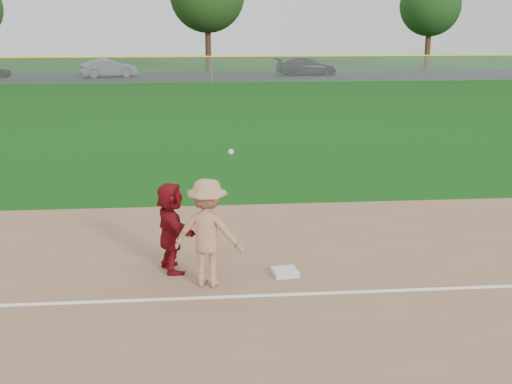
{
  "coord_description": "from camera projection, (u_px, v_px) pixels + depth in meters",
  "views": [
    {
      "loc": [
        -1.16,
        -11.18,
        4.71
      ],
      "look_at": [
        0.0,
        1.5,
        1.3
      ],
      "focal_mm": 45.0,
      "sensor_mm": 36.0,
      "label": 1
    }
  ],
  "objects": [
    {
      "name": "base_runner",
      "position": [
        171.0,
        227.0,
        12.22
      ],
      "size": [
        0.99,
        1.71,
        1.76
      ],
      "primitive_type": "imported",
      "rotation": [
        0.0,
        0.0,
        1.87
      ],
      "color": "maroon",
      "rests_on": "infield_dirt"
    },
    {
      "name": "outfield_fence",
      "position": [
        211.0,
        57.0,
        50.05
      ],
      "size": [
        110.0,
        0.12,
        110.0
      ],
      "color": "#999EA0",
      "rests_on": "ground"
    },
    {
      "name": "tree_3",
      "position": [
        430.0,
        6.0,
        63.21
      ],
      "size": [
        6.0,
        6.0,
        9.19
      ],
      "color": "#3A2415",
      "rests_on": "ground"
    },
    {
      "name": "parking_asphalt",
      "position": [
        210.0,
        76.0,
        56.33
      ],
      "size": [
        120.0,
        10.0,
        0.01
      ],
      "primitive_type": "cube",
      "color": "black",
      "rests_on": "ground"
    },
    {
      "name": "first_base",
      "position": [
        285.0,
        272.0,
        12.22
      ],
      "size": [
        0.52,
        0.52,
        0.1
      ],
      "primitive_type": "cube",
      "rotation": [
        0.0,
        0.0,
        0.14
      ],
      "color": "silver",
      "rests_on": "infield_dirt"
    },
    {
      "name": "car_mid",
      "position": [
        109.0,
        68.0,
        54.96
      ],
      "size": [
        4.98,
        3.06,
        1.55
      ],
      "primitive_type": "imported",
      "rotation": [
        0.0,
        0.0,
        1.9
      ],
      "color": "#505257",
      "rests_on": "parking_asphalt"
    },
    {
      "name": "car_right",
      "position": [
        306.0,
        66.0,
        56.94
      ],
      "size": [
        5.61,
        2.7,
        1.58
      ],
      "primitive_type": "imported",
      "rotation": [
        0.0,
        0.0,
        1.66
      ],
      "color": "black",
      "rests_on": "parking_asphalt"
    },
    {
      "name": "ground",
      "position": [
        263.0,
        279.0,
        12.08
      ],
      "size": [
        160.0,
        160.0,
        0.0
      ],
      "primitive_type": "plane",
      "color": "#0F450D",
      "rests_on": "ground"
    },
    {
      "name": "foul_line",
      "position": [
        268.0,
        295.0,
        11.3
      ],
      "size": [
        60.0,
        0.1,
        0.01
      ],
      "primitive_type": "cube",
      "color": "white",
      "rests_on": "infield_dirt"
    },
    {
      "name": "first_base_play",
      "position": [
        208.0,
        233.0,
        11.54
      ],
      "size": [
        1.45,
        1.1,
        2.52
      ],
      "color": "#98989A",
      "rests_on": "infield_dirt"
    }
  ]
}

